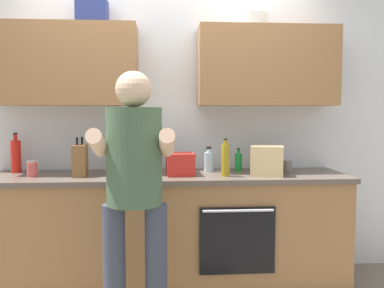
{
  "coord_description": "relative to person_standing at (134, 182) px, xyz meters",
  "views": [
    {
      "loc": [
        -0.03,
        -3.2,
        1.39
      ],
      "look_at": [
        0.18,
        -0.1,
        1.15
      ],
      "focal_mm": 37.99,
      "sensor_mm": 36.0,
      "label": 1
    }
  ],
  "objects": [
    {
      "name": "bottle_soda",
      "position": [
        0.8,
        0.86,
        0.01
      ],
      "size": [
        0.06,
        0.06,
        0.19
      ],
      "color": "#198C33",
      "rests_on": "counter"
    },
    {
      "name": "back_wall_unit",
      "position": [
        0.22,
        1.0,
        0.53
      ],
      "size": [
        4.0,
        0.38,
        2.5
      ],
      "color": "silver",
      "rests_on": "ground"
    },
    {
      "name": "person_standing",
      "position": [
        0.0,
        0.0,
        0.0
      ],
      "size": [
        0.49,
        0.45,
        1.64
      ],
      "color": "#383D4C",
      "rests_on": "ground"
    },
    {
      "name": "grocery_bag_crisps",
      "position": [
        0.31,
        0.68,
        0.02
      ],
      "size": [
        0.23,
        0.23,
        0.17
      ],
      "primitive_type": "cube",
      "rotation": [
        0.0,
        0.0,
        0.08
      ],
      "color": "red",
      "rests_on": "counter"
    },
    {
      "name": "cup_coffee",
      "position": [
        -0.88,
        0.84,
        -0.01
      ],
      "size": [
        0.09,
        0.09,
        0.11
      ],
      "primitive_type": "cylinder",
      "color": "white",
      "rests_on": "counter"
    },
    {
      "name": "grocery_bag_bread",
      "position": [
        0.99,
        0.64,
        0.05
      ],
      "size": [
        0.3,
        0.28,
        0.23
      ],
      "primitive_type": "cube",
      "rotation": [
        0.0,
        0.0,
        -0.28
      ],
      "color": "tan",
      "rests_on": "counter"
    },
    {
      "name": "bottle_oil",
      "position": [
        0.65,
        0.6,
        0.06
      ],
      "size": [
        0.06,
        0.06,
        0.29
      ],
      "color": "olive",
      "rests_on": "counter"
    },
    {
      "name": "bottle_hotsauce",
      "position": [
        -1.03,
        0.92,
        0.07
      ],
      "size": [
        0.08,
        0.08,
        0.33
      ],
      "color": "red",
      "rests_on": "counter"
    },
    {
      "name": "knife_block",
      "position": [
        -0.46,
        0.67,
        0.06
      ],
      "size": [
        0.1,
        0.14,
        0.3
      ],
      "color": "brown",
      "rests_on": "counter"
    },
    {
      "name": "cup_ceramic",
      "position": [
        -0.83,
        0.68,
        -0.01
      ],
      "size": [
        0.08,
        0.08,
        0.11
      ],
      "primitive_type": "cylinder",
      "color": "#BF4C47",
      "rests_on": "counter"
    },
    {
      "name": "grocery_bag_produce",
      "position": [
        -0.14,
        0.65,
        0.04
      ],
      "size": [
        0.27,
        0.25,
        0.22
      ],
      "primitive_type": "cube",
      "rotation": [
        0.0,
        0.0,
        0.16
      ],
      "color": "silver",
      "rests_on": "counter"
    },
    {
      "name": "cup_stoneware",
      "position": [
        1.19,
        0.78,
        -0.02
      ],
      "size": [
        0.08,
        0.08,
        0.1
      ],
      "primitive_type": "cylinder",
      "color": "slate",
      "rests_on": "counter"
    },
    {
      "name": "bottle_vinegar",
      "position": [
        -0.23,
        0.85,
        0.04
      ],
      "size": [
        0.08,
        0.08,
        0.28
      ],
      "color": "brown",
      "rests_on": "counter"
    },
    {
      "name": "bottle_water",
      "position": [
        0.55,
        0.86,
        0.02
      ],
      "size": [
        0.08,
        0.08,
        0.21
      ],
      "color": "silver",
      "rests_on": "counter"
    },
    {
      "name": "potted_herb",
      "position": [
        0.06,
        0.86,
        0.09
      ],
      "size": [
        0.19,
        0.19,
        0.27
      ],
      "color": "#9E6647",
      "rests_on": "counter"
    },
    {
      "name": "ground_plane",
      "position": [
        0.22,
        0.72,
        -0.97
      ],
      "size": [
        12.0,
        12.0,
        0.0
      ],
      "primitive_type": "plane",
      "color": "#756B5B"
    },
    {
      "name": "counter",
      "position": [
        0.22,
        0.72,
        -0.52
      ],
      "size": [
        2.84,
        0.67,
        0.9
      ],
      "color": "olive",
      "rests_on": "ground"
    }
  ]
}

